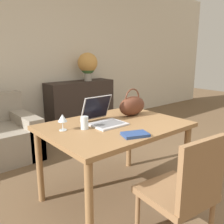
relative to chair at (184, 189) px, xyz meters
The scene contains 10 objects.
wall_back 3.37m from the chair, 85.97° to the left, with size 10.00×0.06×2.70m.
dining_table 0.84m from the chair, 84.42° to the left, with size 1.27×0.93×0.75m.
chair is the anchor object (origin of this frame).
sideboard 3.19m from the chair, 69.72° to the left, with size 1.27×0.40×0.86m.
laptop 0.97m from the chair, 89.07° to the left, with size 0.31×0.35×0.25m.
drinking_glass 0.96m from the chair, 103.60° to the left, with size 0.07×0.07×0.11m.
wine_glass 1.09m from the chair, 111.24° to the left, with size 0.08×0.08×0.14m.
handbag 1.10m from the chair, 65.75° to the left, with size 0.33×0.15×0.28m.
flower_vase 3.26m from the chair, 66.93° to the left, with size 0.36×0.36×0.51m.
book 0.54m from the chair, 90.91° to the left, with size 0.24×0.20×0.02m.
Camera 1 is at (-1.58, -0.97, 1.40)m, focal length 40.00 mm.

